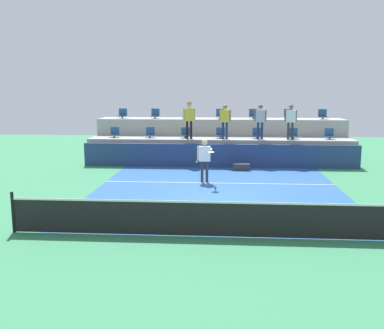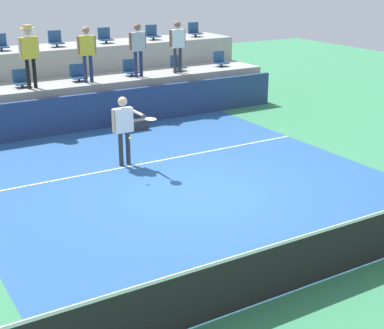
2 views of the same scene
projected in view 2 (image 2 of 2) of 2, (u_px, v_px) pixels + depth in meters
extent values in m
plane|color=#388456|center=(199.00, 195.00, 12.21)|extent=(40.00, 40.00, 0.00)
cube|color=#285693|center=(176.00, 180.00, 13.02)|extent=(9.00, 10.00, 0.01)
cube|color=white|center=(149.00, 163.00, 14.15)|extent=(9.00, 0.06, 0.00)
cube|color=black|center=(333.00, 252.00, 8.82)|extent=(10.40, 0.01, 0.87)
cube|color=white|center=(336.00, 227.00, 8.68)|extent=(10.40, 0.02, 0.05)
cube|color=navy|center=(94.00, 111.00, 16.88)|extent=(13.00, 0.16, 1.10)
cube|color=#9E9E99|center=(78.00, 100.00, 17.91)|extent=(13.00, 1.80, 1.25)
cube|color=#9E9E99|center=(59.00, 78.00, 19.22)|extent=(13.00, 1.80, 2.10)
cylinder|color=#2D2D33|center=(22.00, 86.00, 16.72)|extent=(0.08, 0.08, 0.10)
cube|color=navy|center=(22.00, 83.00, 16.70)|extent=(0.44, 0.40, 0.04)
cube|color=navy|center=(20.00, 75.00, 16.77)|extent=(0.44, 0.04, 0.38)
cylinder|color=#2D2D33|center=(79.00, 80.00, 17.57)|extent=(0.08, 0.08, 0.10)
cube|color=navy|center=(79.00, 78.00, 17.55)|extent=(0.44, 0.40, 0.04)
cube|color=navy|center=(76.00, 70.00, 17.62)|extent=(0.44, 0.04, 0.38)
cylinder|color=#2D2D33|center=(132.00, 74.00, 18.44)|extent=(0.08, 0.08, 0.10)
cube|color=navy|center=(132.00, 72.00, 18.42)|extent=(0.44, 0.40, 0.04)
cube|color=navy|center=(129.00, 65.00, 18.49)|extent=(0.44, 0.04, 0.38)
cylinder|color=#2D2D33|center=(179.00, 69.00, 19.29)|extent=(0.08, 0.08, 0.10)
cube|color=navy|center=(179.00, 67.00, 19.27)|extent=(0.44, 0.40, 0.04)
cube|color=navy|center=(176.00, 60.00, 19.35)|extent=(0.44, 0.04, 0.38)
cylinder|color=#2D2D33|center=(221.00, 65.00, 20.14)|extent=(0.08, 0.08, 0.10)
cube|color=navy|center=(221.00, 63.00, 20.12)|extent=(0.44, 0.40, 0.04)
cube|color=navy|center=(219.00, 56.00, 20.19)|extent=(0.44, 0.04, 0.38)
cylinder|color=#2D2D33|center=(2.00, 49.00, 17.86)|extent=(0.08, 0.08, 0.10)
cube|color=navy|center=(1.00, 47.00, 17.83)|extent=(0.44, 0.40, 0.04)
cylinder|color=#2D2D33|center=(57.00, 45.00, 18.72)|extent=(0.08, 0.08, 0.10)
cube|color=navy|center=(57.00, 43.00, 18.70)|extent=(0.44, 0.40, 0.04)
cube|color=navy|center=(55.00, 36.00, 18.78)|extent=(0.44, 0.04, 0.38)
cylinder|color=#2D2D33|center=(106.00, 42.00, 19.57)|extent=(0.08, 0.08, 0.10)
cube|color=navy|center=(106.00, 40.00, 19.55)|extent=(0.44, 0.40, 0.04)
cube|color=navy|center=(104.00, 33.00, 19.62)|extent=(0.44, 0.04, 0.38)
cylinder|color=#2D2D33|center=(153.00, 38.00, 20.46)|extent=(0.08, 0.08, 0.10)
cube|color=navy|center=(153.00, 36.00, 20.44)|extent=(0.44, 0.40, 0.04)
cube|color=navy|center=(151.00, 30.00, 20.51)|extent=(0.44, 0.04, 0.38)
cylinder|color=#2D2D33|center=(196.00, 35.00, 21.32)|extent=(0.08, 0.08, 0.10)
cube|color=navy|center=(196.00, 34.00, 21.30)|extent=(0.44, 0.40, 0.04)
cube|color=navy|center=(193.00, 27.00, 21.37)|extent=(0.44, 0.04, 0.38)
cylinder|color=#2D2D33|center=(121.00, 149.00, 13.83)|extent=(0.11, 0.11, 0.84)
cylinder|color=#2D2D33|center=(128.00, 148.00, 13.92)|extent=(0.11, 0.11, 0.84)
cube|color=white|center=(123.00, 120.00, 13.63)|extent=(0.46, 0.19, 0.60)
sphere|color=beige|center=(123.00, 101.00, 13.48)|extent=(0.23, 0.23, 0.23)
cylinder|color=beige|center=(113.00, 121.00, 13.50)|extent=(0.07, 0.07, 0.56)
cylinder|color=beige|center=(138.00, 113.00, 13.48)|extent=(0.08, 0.54, 0.07)
cylinder|color=black|center=(145.00, 116.00, 13.19)|extent=(0.04, 0.26, 0.04)
ellipsoid|color=silver|center=(151.00, 119.00, 12.97)|extent=(0.26, 0.32, 0.03)
cylinder|color=black|center=(28.00, 74.00, 16.40)|extent=(0.12, 0.12, 0.87)
cylinder|color=black|center=(35.00, 73.00, 16.52)|extent=(0.12, 0.12, 0.87)
cube|color=yellow|center=(29.00, 48.00, 16.21)|extent=(0.49, 0.24, 0.61)
sphere|color=beige|center=(27.00, 31.00, 16.05)|extent=(0.26, 0.26, 0.23)
cylinder|color=beige|center=(20.00, 48.00, 16.05)|extent=(0.08, 0.08, 0.58)
cylinder|color=beige|center=(38.00, 46.00, 16.36)|extent=(0.08, 0.08, 0.58)
cylinder|color=tan|center=(27.00, 28.00, 16.03)|extent=(0.47, 0.47, 0.01)
cylinder|color=tan|center=(27.00, 26.00, 16.01)|extent=(0.28, 0.28, 0.09)
cylinder|color=navy|center=(85.00, 69.00, 17.27)|extent=(0.12, 0.12, 0.83)
cylinder|color=navy|center=(91.00, 69.00, 17.34)|extent=(0.12, 0.12, 0.83)
cube|color=yellow|center=(87.00, 46.00, 17.07)|extent=(0.47, 0.24, 0.59)
sphere|color=#A87A5B|center=(86.00, 30.00, 16.92)|extent=(0.25, 0.25, 0.22)
cylinder|color=#A87A5B|center=(78.00, 45.00, 16.97)|extent=(0.08, 0.08, 0.55)
cylinder|color=#A87A5B|center=(95.00, 45.00, 17.16)|extent=(0.08, 0.08, 0.55)
cylinder|color=navy|center=(136.00, 64.00, 18.09)|extent=(0.11, 0.11, 0.83)
cylinder|color=navy|center=(141.00, 64.00, 18.17)|extent=(0.11, 0.11, 0.83)
cube|color=#B2B2B7|center=(138.00, 42.00, 17.89)|extent=(0.46, 0.20, 0.59)
sphere|color=#846047|center=(137.00, 27.00, 17.74)|extent=(0.23, 0.23, 0.22)
cylinder|color=#846047|center=(130.00, 42.00, 17.77)|extent=(0.07, 0.07, 0.55)
cylinder|color=#846047|center=(145.00, 41.00, 18.00)|extent=(0.07, 0.07, 0.55)
cylinder|color=#2D2D33|center=(175.00, 61.00, 18.79)|extent=(0.12, 0.12, 0.83)
cylinder|color=#2D2D33|center=(180.00, 60.00, 18.87)|extent=(0.12, 0.12, 0.83)
cube|color=white|center=(177.00, 39.00, 18.59)|extent=(0.46, 0.20, 0.59)
sphere|color=#846047|center=(177.00, 25.00, 18.44)|extent=(0.24, 0.24, 0.23)
cylinder|color=#846047|center=(170.00, 39.00, 18.47)|extent=(0.07, 0.07, 0.55)
cylinder|color=#846047|center=(184.00, 38.00, 18.70)|extent=(0.07, 0.07, 0.55)
sphere|color=#CCE033|center=(130.00, 138.00, 12.83)|extent=(0.07, 0.07, 0.07)
cube|color=#333338|center=(135.00, 125.00, 16.90)|extent=(0.76, 0.28, 0.30)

